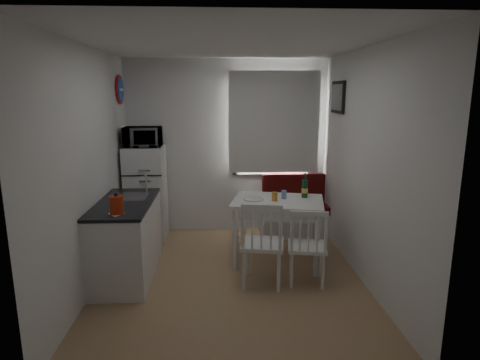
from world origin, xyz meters
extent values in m
cube|color=tan|center=(0.00, 0.00, 0.00)|extent=(3.00, 3.50, 0.02)
cube|color=white|center=(0.00, 0.00, 2.60)|extent=(3.00, 3.50, 0.02)
cube|color=white|center=(0.00, 1.75, 1.30)|extent=(3.00, 0.02, 2.60)
cube|color=white|center=(0.00, -1.75, 1.30)|extent=(3.00, 0.02, 2.60)
cube|color=white|center=(-1.50, 0.00, 1.30)|extent=(0.02, 3.50, 2.60)
cube|color=white|center=(1.50, 0.00, 1.30)|extent=(0.02, 3.50, 2.60)
cube|color=white|center=(0.70, 1.72, 1.62)|extent=(1.22, 0.06, 1.47)
cube|color=white|center=(0.70, 1.65, 1.68)|extent=(1.35, 0.02, 1.50)
cube|color=white|center=(-1.20, 0.15, 0.43)|extent=(0.60, 1.30, 0.86)
cube|color=black|center=(-1.20, 0.15, 0.89)|extent=(0.62, 1.32, 0.03)
cube|color=#99999E|center=(-1.18, 0.40, 0.85)|extent=(0.40, 0.40, 0.10)
cylinder|color=silver|center=(-1.02, 0.58, 1.03)|extent=(0.02, 0.02, 0.26)
cylinder|color=#1B49A2|center=(-1.47, 1.45, 2.15)|extent=(0.03, 0.40, 0.40)
cube|color=black|center=(1.48, 1.10, 2.05)|extent=(0.04, 0.52, 0.42)
cube|color=white|center=(1.13, 1.48, 0.17)|extent=(1.25, 0.48, 0.35)
cube|color=#550C0B|center=(1.13, 1.48, 0.40)|extent=(1.19, 0.44, 0.12)
cube|color=#550C0B|center=(1.13, 1.66, 0.67)|extent=(1.19, 0.10, 0.44)
cube|color=white|center=(0.60, 0.44, 0.80)|extent=(1.23, 0.98, 0.04)
cube|color=white|center=(0.60, 0.44, 0.71)|extent=(1.10, 0.85, 0.13)
cylinder|color=white|center=(0.60, 0.44, 0.39)|extent=(0.07, 0.07, 0.78)
cube|color=white|center=(0.35, -0.13, 0.47)|extent=(0.52, 0.51, 0.04)
cube|color=white|center=(0.35, -0.33, 0.73)|extent=(0.44, 0.12, 0.48)
cube|color=white|center=(0.85, -0.13, 0.43)|extent=(0.48, 0.46, 0.04)
cube|color=white|center=(0.85, -0.31, 0.67)|extent=(0.40, 0.10, 0.44)
cube|color=white|center=(-1.18, 1.40, 0.68)|extent=(0.55, 0.55, 1.37)
imported|color=white|center=(-1.18, 1.35, 1.51)|extent=(0.50, 0.34, 0.28)
cylinder|color=#AA270D|center=(-1.15, -0.38, 1.01)|extent=(0.17, 0.17, 0.22)
cylinder|color=orange|center=(0.55, 0.39, 0.87)|extent=(0.07, 0.07, 0.11)
cylinder|color=#7198C1|center=(0.68, 0.49, 0.87)|extent=(0.06, 0.06, 0.11)
cylinder|color=white|center=(0.30, 0.46, 0.83)|extent=(0.25, 0.25, 0.02)
camera|label=1|loc=(-0.12, -4.29, 2.10)|focal=30.00mm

